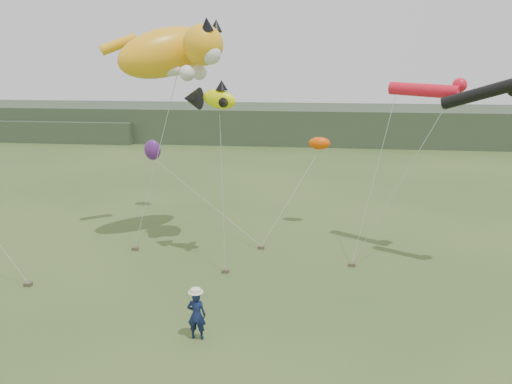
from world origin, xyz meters
TOP-DOWN VIEW (x-y plane):
  - ground at (0.00, 0.00)m, footprint 120.00×120.00m
  - headland at (-3.11, 44.69)m, footprint 90.00×13.00m
  - festival_attendant at (-0.17, -1.18)m, footprint 0.65×0.43m
  - sandbag_anchors at (-1.45, 5.29)m, footprint 14.24×5.82m
  - cat_kite at (-3.36, 8.39)m, footprint 6.84×5.37m
  - fish_kite at (-1.12, 6.01)m, footprint 2.72×1.78m
  - tube_kites at (9.63, 7.24)m, footprint 4.98×4.02m
  - misc_kites at (-2.71, 13.21)m, footprint 11.70×3.13m

SIDE VIEW (x-z plane):
  - ground at x=0.00m, z-range 0.00..0.00m
  - sandbag_anchors at x=-1.45m, z-range 0.00..0.16m
  - festival_attendant at x=-0.17m, z-range 0.00..1.78m
  - headland at x=-3.11m, z-range -0.08..3.92m
  - misc_kites at x=-2.71m, z-range 3.22..5.25m
  - fish_kite at x=-1.12m, z-range 7.03..8.42m
  - tube_kites at x=9.63m, z-range 7.33..8.77m
  - cat_kite at x=-3.36m, z-range 8.08..11.50m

